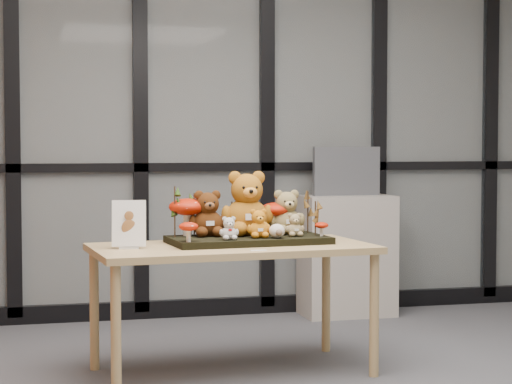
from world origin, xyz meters
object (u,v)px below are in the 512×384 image
object	(u,v)px
bear_pooh_yellow	(247,200)
sign_holder	(129,227)
bear_tan_back	(286,210)
cabinet	(347,255)
bear_small_yellow	(258,222)
bear_beige_small	(295,224)
mushroom_back_left	(187,215)
mushroom_front_left	(189,231)
plush_cream_hedgehog	(277,230)
mushroom_front_right	(322,228)
display_table	(232,258)
monitor	(346,171)
bear_brown_medium	(208,211)
bear_white_bow	(229,227)
diorama_tray	(248,240)
mushroom_back_right	(276,216)

from	to	relation	value
bear_pooh_yellow	sign_holder	bearing A→B (deg)	-169.04
bear_tan_back	cabinet	xyz separation A→B (m)	(0.81, 1.26, -0.43)
bear_small_yellow	bear_beige_small	distance (m)	0.21
mushroom_back_left	mushroom_front_left	world-z (taller)	mushroom_back_left
plush_cream_hedgehog	sign_holder	world-z (taller)	sign_holder
bear_pooh_yellow	bear_small_yellow	xyz separation A→B (m)	(0.02, -0.17, -0.11)
mushroom_front_left	mushroom_front_right	bearing A→B (deg)	8.73
display_table	monitor	xyz separation A→B (m)	(1.15, 1.44, 0.41)
cabinet	bear_tan_back	bearing A→B (deg)	-122.71
display_table	mushroom_front_right	size ratio (longest dim) A/B	18.18
bear_beige_small	display_table	bearing A→B (deg)	177.64
mushroom_front_left	monitor	xyz separation A→B (m)	(1.41, 1.56, 0.25)
bear_pooh_yellow	mushroom_front_right	world-z (taller)	bear_pooh_yellow
bear_brown_medium	bear_white_bow	world-z (taller)	bear_brown_medium
display_table	cabinet	size ratio (longest dim) A/B	1.78
diorama_tray	bear_small_yellow	distance (m)	0.13
bear_tan_back	plush_cream_hedgehog	bearing A→B (deg)	-122.94
mushroom_back_left	cabinet	distance (m)	1.88
bear_small_yellow	monitor	distance (m)	1.78
display_table	bear_pooh_yellow	distance (m)	0.36
display_table	bear_pooh_yellow	world-z (taller)	bear_pooh_yellow
bear_white_bow	bear_beige_small	distance (m)	0.39
bear_beige_small	monitor	size ratio (longest dim) A/B	0.28
diorama_tray	bear_brown_medium	size ratio (longest dim) A/B	3.09
plush_cream_hedgehog	cabinet	distance (m)	1.78
mushroom_back_left	sign_holder	bearing A→B (deg)	-147.96
bear_small_yellow	plush_cream_hedgehog	bearing A→B (deg)	-32.01
bear_white_bow	diorama_tray	bearing A→B (deg)	40.21
mushroom_back_left	mushroom_front_right	size ratio (longest dim) A/B	2.69
cabinet	bear_beige_small	bearing A→B (deg)	-119.85
bear_brown_medium	mushroom_front_left	size ratio (longest dim) A/B	2.44
mushroom_back_right	bear_small_yellow	bearing A→B (deg)	-127.34
bear_brown_medium	cabinet	bearing A→B (deg)	40.50
bear_pooh_yellow	bear_small_yellow	distance (m)	0.20
bear_brown_medium	bear_tan_back	xyz separation A→B (m)	(0.45, 0.01, -0.00)
cabinet	bear_small_yellow	bearing A→B (deg)	-125.28
bear_small_yellow	mushroom_back_left	xyz separation A→B (m)	(-0.34, 0.19, 0.03)
mushroom_back_left	mushroom_front_left	size ratio (longest dim) A/B	2.02
display_table	mushroom_front_left	distance (m)	0.32
sign_holder	cabinet	size ratio (longest dim) A/B	0.29
plush_cream_hedgehog	bear_brown_medium	bearing A→B (deg)	143.50
mushroom_front_right	mushroom_back_right	bearing A→B (deg)	136.69
display_table	bear_white_bow	size ratio (longest dim) A/B	11.33
cabinet	monitor	xyz separation A→B (m)	(0.00, 0.02, 0.60)
bear_tan_back	mushroom_front_left	bearing A→B (deg)	-159.82
bear_brown_medium	bear_white_bow	distance (m)	0.24
bear_pooh_yellow	bear_beige_small	bearing A→B (deg)	-36.84
cabinet	monitor	size ratio (longest dim) A/B	1.75
bear_tan_back	mushroom_back_right	xyz separation A→B (m)	(-0.05, 0.03, -0.04)
bear_pooh_yellow	bear_white_bow	distance (m)	0.30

